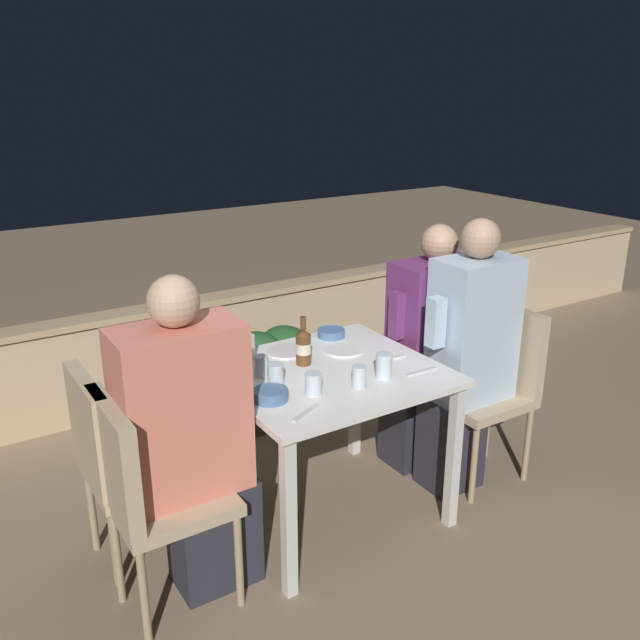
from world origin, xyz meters
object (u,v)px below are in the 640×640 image
(person_purple_stripe, at_px, (429,347))
(beer_bottle, at_px, (303,346))
(person_coral_top, at_px, (192,442))
(chair_left_far, at_px, (118,454))
(chair_right_near, at_px, (493,375))
(person_blue_shirt, at_px, (467,356))
(chair_right_far, at_px, (456,357))
(chair_left_near, at_px, (144,484))

(person_purple_stripe, bearing_deg, beer_bottle, -177.25)
(person_coral_top, distance_m, chair_left_far, 0.37)
(chair_right_near, relative_size, person_blue_shirt, 0.65)
(chair_right_far, bearing_deg, chair_left_far, -179.06)
(chair_right_far, bearing_deg, person_blue_shirt, -125.62)
(chair_right_near, bearing_deg, person_coral_top, -179.36)
(person_coral_top, distance_m, person_blue_shirt, 1.45)
(chair_left_near, height_order, chair_left_far, same)
(chair_right_near, bearing_deg, beer_bottle, 165.98)
(chair_left_near, distance_m, chair_right_near, 1.85)
(person_coral_top, distance_m, chair_right_far, 1.69)
(person_coral_top, height_order, person_blue_shirt, person_blue_shirt)
(chair_right_near, bearing_deg, chair_left_far, 172.23)
(person_blue_shirt, bearing_deg, chair_left_far, 171.32)
(chair_left_near, distance_m, person_purple_stripe, 1.69)
(chair_right_far, height_order, person_purple_stripe, person_purple_stripe)
(person_coral_top, distance_m, chair_right_near, 1.65)
(person_purple_stripe, bearing_deg, chair_right_near, -56.06)
(person_purple_stripe, distance_m, beer_bottle, 0.82)
(chair_left_near, distance_m, chair_left_far, 0.27)
(chair_right_far, bearing_deg, chair_right_near, -91.46)
(person_coral_top, relative_size, chair_right_far, 1.48)
(chair_left_far, bearing_deg, chair_right_far, 0.94)
(chair_right_far, relative_size, person_purple_stripe, 0.69)
(person_coral_top, height_order, person_purple_stripe, person_coral_top)
(chair_left_near, relative_size, person_coral_top, 0.68)
(chair_left_near, relative_size, person_purple_stripe, 0.69)
(chair_left_far, xyz_separation_m, person_blue_shirt, (1.67, -0.25, 0.15))
(chair_right_far, distance_m, person_purple_stripe, 0.22)
(chair_left_far, xyz_separation_m, chair_right_near, (1.87, -0.25, 0.00))
(person_blue_shirt, relative_size, chair_right_far, 1.53)
(chair_left_near, xyz_separation_m, chair_right_far, (1.86, 0.30, 0.00))
(chair_left_far, relative_size, beer_bottle, 3.93)
(chair_left_far, relative_size, person_purple_stripe, 0.69)
(chair_left_near, height_order, beer_bottle, beer_bottle)
(chair_left_near, xyz_separation_m, chair_right_near, (1.85, 0.02, 0.00))
(chair_right_near, relative_size, person_purple_stripe, 0.69)
(person_purple_stripe, xyz_separation_m, beer_bottle, (-0.80, -0.04, 0.18))
(chair_left_near, distance_m, beer_bottle, 0.94)
(person_blue_shirt, bearing_deg, beer_bottle, 162.67)
(chair_left_far, height_order, chair_right_near, same)
(chair_right_near, height_order, person_purple_stripe, person_purple_stripe)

